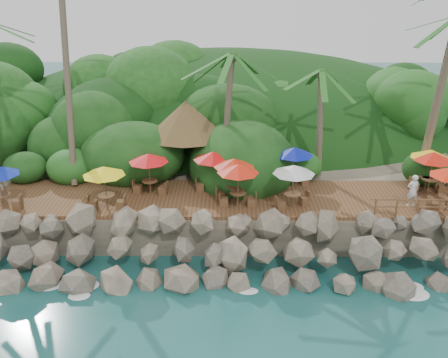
{
  "coord_description": "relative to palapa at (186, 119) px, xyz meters",
  "views": [
    {
      "loc": [
        0.21,
        -18.82,
        13.6
      ],
      "look_at": [
        0.0,
        6.0,
        3.4
      ],
      "focal_mm": 38.65,
      "sensor_mm": 36.0,
      "label": 1
    }
  ],
  "objects": [
    {
      "name": "palapa",
      "position": [
        0.0,
        0.0,
        0.0
      ],
      "size": [
        4.89,
        4.89,
        4.6
      ],
      "color": "brown",
      "rests_on": "ground"
    },
    {
      "name": "waiter",
      "position": [
        12.52,
        -5.01,
        -2.58
      ],
      "size": [
        0.72,
        0.53,
        1.81
      ],
      "primitive_type": "imported",
      "rotation": [
        0.0,
        0.0,
        3.3
      ],
      "color": "silver",
      "rests_on": "terrace"
    },
    {
      "name": "terrace",
      "position": [
        2.38,
        -3.94,
        -3.59
      ],
      "size": [
        26.0,
        5.0,
        0.2
      ],
      "primitive_type": "cube",
      "color": "brown",
      "rests_on": "land_base"
    },
    {
      "name": "railing",
      "position": [
        12.95,
        -6.29,
        -2.88
      ],
      "size": [
        6.1,
        0.1,
        1.0
      ],
      "color": "brown",
      "rests_on": "terrace"
    },
    {
      "name": "seawall",
      "position": [
        2.38,
        -7.94,
        -4.64
      ],
      "size": [
        29.0,
        4.0,
        2.3
      ],
      "primitive_type": null,
      "color": "gray",
      "rests_on": "ground"
    },
    {
      "name": "palms",
      "position": [
        3.72,
        -1.2,
        6.3
      ],
      "size": [
        31.81,
        7.3,
        15.45
      ],
      "color": "brown",
      "rests_on": "ground"
    },
    {
      "name": "ground",
      "position": [
        2.38,
        -9.94,
        -5.79
      ],
      "size": [
        140.0,
        140.0,
        0.0
      ],
      "primitive_type": "plane",
      "color": "#19514F",
      "rests_on": "ground"
    },
    {
      "name": "land_base",
      "position": [
        2.38,
        6.06,
        -4.74
      ],
      "size": [
        32.0,
        25.2,
        2.1
      ],
      "primitive_type": "cube",
      "color": "gray",
      "rests_on": "ground"
    },
    {
      "name": "foam_line",
      "position": [
        2.38,
        -9.64,
        -5.76
      ],
      "size": [
        25.2,
        0.8,
        0.06
      ],
      "color": "white",
      "rests_on": "ground"
    },
    {
      "name": "jungle_hill",
      "position": [
        2.38,
        13.56,
        -5.79
      ],
      "size": [
        44.8,
        28.0,
        15.4
      ],
      "primitive_type": "ellipsoid",
      "color": "#143811",
      "rests_on": "ground"
    },
    {
      "name": "jungle_foliage",
      "position": [
        2.38,
        5.06,
        -5.79
      ],
      "size": [
        44.0,
        16.0,
        12.0
      ],
      "primitive_type": null,
      "color": "#143811",
      "rests_on": "ground"
    },
    {
      "name": "dining_clusters",
      "position": [
        4.27,
        -4.07,
        -1.47
      ],
      "size": [
        25.85,
        5.45,
        2.43
      ],
      "color": "brown",
      "rests_on": "terrace"
    }
  ]
}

